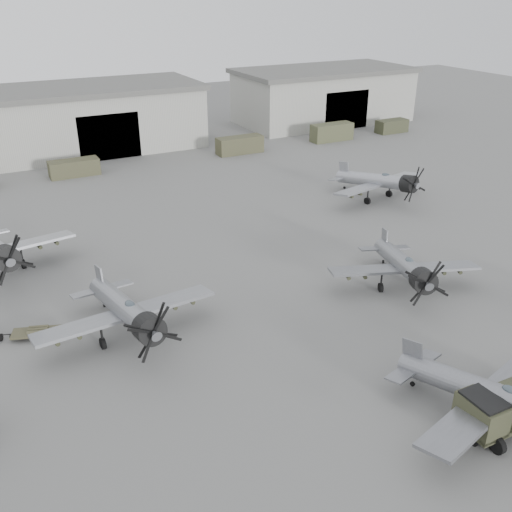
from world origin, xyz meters
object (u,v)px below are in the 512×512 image
(aircraft_near_1, at_px, (498,398))
(tug_trailer, at_px, (5,334))
(aircraft_far_1, at_px, (381,181))
(aircraft_mid_1, at_px, (128,312))
(aircraft_mid_2, at_px, (406,267))

(aircraft_near_1, bearing_deg, tug_trailer, 121.46)
(aircraft_near_1, bearing_deg, aircraft_far_1, 46.04)
(aircraft_mid_1, relative_size, tug_trailer, 2.06)
(aircraft_mid_2, xyz_separation_m, aircraft_far_1, (11.14, 16.91, 0.10))
(aircraft_far_1, distance_m, tug_trailer, 40.14)
(aircraft_mid_1, bearing_deg, aircraft_mid_2, -13.84)
(aircraft_near_1, relative_size, tug_trailer, 1.96)
(aircraft_mid_1, height_order, aircraft_mid_2, aircraft_mid_1)
(aircraft_near_1, xyz_separation_m, tug_trailer, (-21.83, 20.70, -1.64))
(aircraft_far_1, bearing_deg, aircraft_mid_1, -168.01)
(aircraft_far_1, bearing_deg, aircraft_mid_2, -135.18)
(aircraft_mid_1, height_order, tug_trailer, aircraft_mid_1)
(aircraft_near_1, distance_m, aircraft_mid_1, 22.27)
(aircraft_mid_1, bearing_deg, aircraft_near_1, -54.69)
(aircraft_mid_1, xyz_separation_m, aircraft_far_1, (31.52, 13.90, -0.02))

